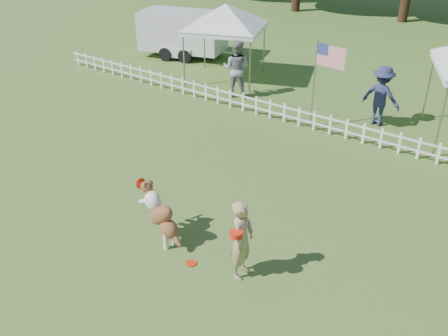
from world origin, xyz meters
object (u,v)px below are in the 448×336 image
at_px(handler, 242,240).
at_px(canopy_tent_left, 226,43).
at_px(flag_pole, 314,86).
at_px(dog, 161,216).
at_px(cargo_trailer, 183,34).
at_px(spectator_a, 236,69).
at_px(frisbee_on_turf, 191,263).
at_px(spectator_b, 381,96).

relative_size(handler, canopy_tent_left, 0.58).
bearing_deg(flag_pole, dog, -78.85).
xyz_separation_m(cargo_trailer, spectator_a, (4.53, -2.55, 0.01)).
bearing_deg(flag_pole, frisbee_on_turf, -71.48).
relative_size(handler, cargo_trailer, 0.36).
bearing_deg(frisbee_on_turf, spectator_a, 119.83).
bearing_deg(dog, cargo_trailer, 140.19).
xyz_separation_m(handler, canopy_tent_left, (-6.67, 8.59, 0.56)).
bearing_deg(spectator_b, canopy_tent_left, -1.92).
height_order(handler, dog, handler).
distance_m(dog, cargo_trailer, 12.87).
bearing_deg(flag_pole, spectator_a, 174.74).
bearing_deg(canopy_tent_left, handler, -73.06).
xyz_separation_m(frisbee_on_turf, cargo_trailer, (-8.95, 10.26, 0.93)).
bearing_deg(frisbee_on_turf, handler, 19.76).
distance_m(flag_pole, spectator_b, 2.09).
distance_m(handler, cargo_trailer, 14.00).
relative_size(canopy_tent_left, spectator_a, 1.39).
height_order(dog, frisbee_on_turf, dog).
bearing_deg(spectator_a, spectator_b, 168.66).
height_order(canopy_tent_left, spectator_a, canopy_tent_left).
distance_m(frisbee_on_turf, canopy_tent_left, 10.70).
xyz_separation_m(handler, flag_pole, (-2.07, 6.55, 0.52)).
distance_m(dog, flag_pole, 6.69).
relative_size(cargo_trailer, spectator_a, 2.25).
distance_m(frisbee_on_turf, spectator_b, 8.33).
bearing_deg(handler, flag_pole, 6.27).
xyz_separation_m(dog, spectator_a, (-3.52, 7.48, 0.36)).
bearing_deg(frisbee_on_turf, flag_pole, 99.50).
distance_m(canopy_tent_left, spectator_a, 1.84).
distance_m(cargo_trailer, spectator_a, 5.20).
distance_m(handler, canopy_tent_left, 10.89).
xyz_separation_m(cargo_trailer, flag_pole, (7.80, -3.38, 0.34)).
bearing_deg(cargo_trailer, handler, -62.56).
bearing_deg(spectator_b, handler, 98.16).
xyz_separation_m(dog, frisbee_on_turf, (0.90, -0.22, -0.58)).
xyz_separation_m(handler, dog, (-1.82, -0.11, -0.17)).
relative_size(frisbee_on_turf, spectator_b, 0.12).
bearing_deg(handler, cargo_trailer, 33.55).
relative_size(frisbee_on_turf, flag_pole, 0.08).
bearing_deg(flag_pole, spectator_b, 51.95).
bearing_deg(handler, frisbee_on_turf, 98.51).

